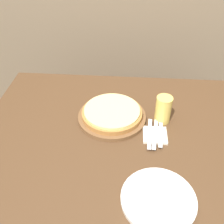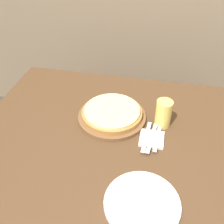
{
  "view_description": "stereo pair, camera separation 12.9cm",
  "coord_description": "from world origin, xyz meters",
  "px_view_note": "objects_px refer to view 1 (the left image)",
  "views": [
    {
      "loc": [
        0.02,
        -0.89,
        1.59
      ],
      "look_at": [
        -0.06,
        0.11,
        0.77
      ],
      "focal_mm": 42.0,
      "sensor_mm": 36.0,
      "label": 1
    },
    {
      "loc": [
        0.15,
        -0.87,
        1.59
      ],
      "look_at": [
        -0.06,
        0.11,
        0.77
      ],
      "focal_mm": 42.0,
      "sensor_mm": 36.0,
      "label": 2
    }
  ],
  "objects_px": {
    "fork": "(150,133)",
    "dinner_knife": "(155,134)",
    "beer_glass": "(163,108)",
    "pizza_on_board": "(112,114)",
    "spoon": "(161,134)",
    "dinner_plate": "(158,199)"
  },
  "relations": [
    {
      "from": "pizza_on_board",
      "to": "spoon",
      "type": "xyz_separation_m",
      "value": [
        0.23,
        -0.11,
        -0.01
      ]
    },
    {
      "from": "spoon",
      "to": "beer_glass",
      "type": "bearing_deg",
      "value": 82.92
    },
    {
      "from": "fork",
      "to": "dinner_knife",
      "type": "distance_m",
      "value": 0.02
    },
    {
      "from": "fork",
      "to": "dinner_knife",
      "type": "xyz_separation_m",
      "value": [
        0.02,
        0.0,
        0.0
      ]
    },
    {
      "from": "dinner_plate",
      "to": "spoon",
      "type": "relative_size",
      "value": 1.59
    },
    {
      "from": "beer_glass",
      "to": "dinner_plate",
      "type": "xyz_separation_m",
      "value": [
        -0.04,
        -0.46,
        -0.07
      ]
    },
    {
      "from": "fork",
      "to": "spoon",
      "type": "distance_m",
      "value": 0.05
    },
    {
      "from": "dinner_plate",
      "to": "spoon",
      "type": "xyz_separation_m",
      "value": [
        0.03,
        0.34,
        0.01
      ]
    },
    {
      "from": "beer_glass",
      "to": "pizza_on_board",
      "type": "bearing_deg",
      "value": -179.42
    },
    {
      "from": "beer_glass",
      "to": "dinner_knife",
      "type": "distance_m",
      "value": 0.14
    },
    {
      "from": "dinner_plate",
      "to": "dinner_knife",
      "type": "xyz_separation_m",
      "value": [
        0.01,
        0.34,
        0.01
      ]
    },
    {
      "from": "beer_glass",
      "to": "dinner_knife",
      "type": "height_order",
      "value": "beer_glass"
    },
    {
      "from": "fork",
      "to": "spoon",
      "type": "height_order",
      "value": "same"
    },
    {
      "from": "pizza_on_board",
      "to": "beer_glass",
      "type": "height_order",
      "value": "beer_glass"
    },
    {
      "from": "pizza_on_board",
      "to": "fork",
      "type": "bearing_deg",
      "value": -31.43
    },
    {
      "from": "pizza_on_board",
      "to": "spoon",
      "type": "relative_size",
      "value": 1.96
    },
    {
      "from": "dinner_plate",
      "to": "fork",
      "type": "height_order",
      "value": "dinner_plate"
    },
    {
      "from": "pizza_on_board",
      "to": "beer_glass",
      "type": "xyz_separation_m",
      "value": [
        0.25,
        0.0,
        0.05
      ]
    },
    {
      "from": "beer_glass",
      "to": "fork",
      "type": "relative_size",
      "value": 0.68
    },
    {
      "from": "dinner_plate",
      "to": "dinner_knife",
      "type": "bearing_deg",
      "value": 89.06
    },
    {
      "from": "fork",
      "to": "dinner_knife",
      "type": "relative_size",
      "value": 1.0
    },
    {
      "from": "dinner_knife",
      "to": "spoon",
      "type": "relative_size",
      "value": 1.17
    }
  ]
}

